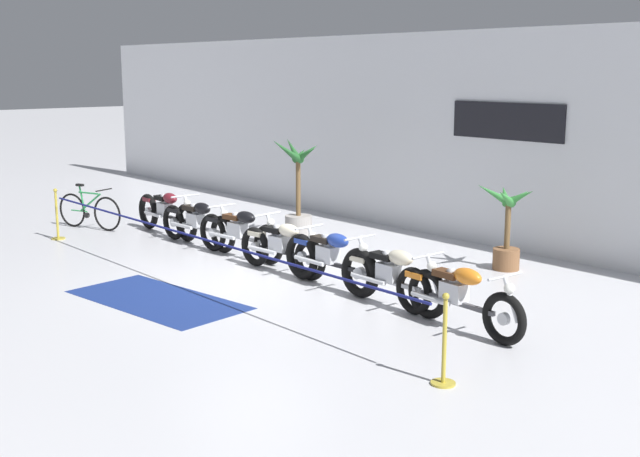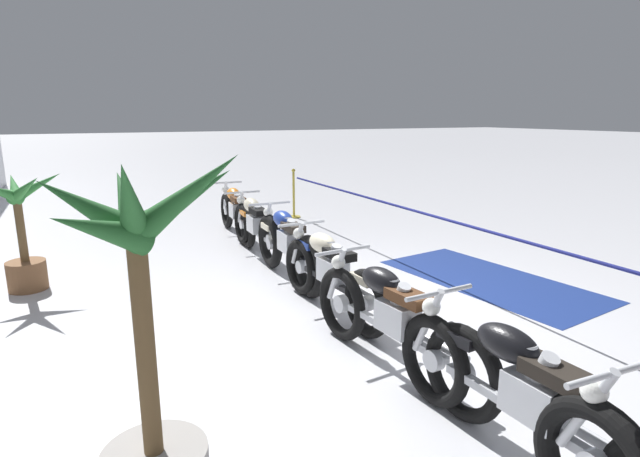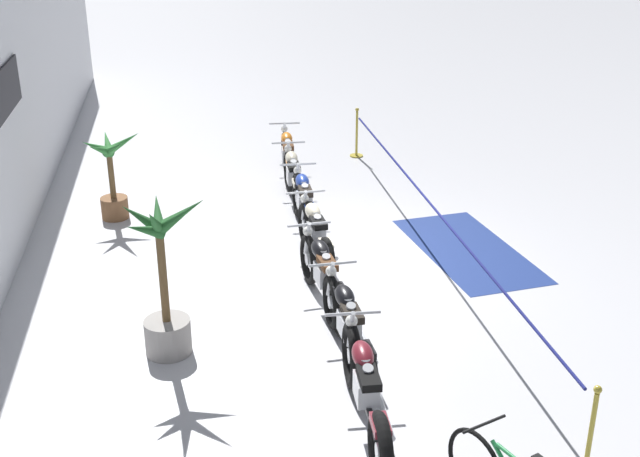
% 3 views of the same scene
% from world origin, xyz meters
% --- Properties ---
extents(ground_plane, '(120.00, 120.00, 0.00)m').
position_xyz_m(ground_plane, '(0.00, 0.00, 0.00)').
color(ground_plane, silver).
extents(motorcycle_black_1, '(2.39, 0.62, 0.94)m').
position_xyz_m(motorcycle_black_1, '(-2.73, 0.64, 0.47)').
color(motorcycle_black_1, black).
rests_on(motorcycle_black_1, ground).
extents(motorcycle_black_2, '(2.30, 0.62, 0.94)m').
position_xyz_m(motorcycle_black_2, '(-1.36, 0.69, 0.47)').
color(motorcycle_black_2, black).
rests_on(motorcycle_black_2, ground).
extents(motorcycle_cream_3, '(2.11, 0.62, 0.93)m').
position_xyz_m(motorcycle_cream_3, '(0.05, 0.56, 0.45)').
color(motorcycle_cream_3, black).
rests_on(motorcycle_cream_3, ground).
extents(motorcycle_blue_4, '(2.19, 0.62, 0.96)m').
position_xyz_m(motorcycle_blue_4, '(1.31, 0.54, 0.47)').
color(motorcycle_blue_4, black).
rests_on(motorcycle_blue_4, ground).
extents(motorcycle_cream_5, '(2.17, 0.62, 0.93)m').
position_xyz_m(motorcycle_cream_5, '(2.68, 0.52, 0.46)').
color(motorcycle_cream_5, black).
rests_on(motorcycle_cream_5, ground).
extents(motorcycle_orange_6, '(2.33, 0.62, 0.92)m').
position_xyz_m(motorcycle_orange_6, '(3.96, 0.45, 0.46)').
color(motorcycle_orange_6, black).
rests_on(motorcycle_orange_6, ground).
extents(potted_palm_left_of_row, '(1.02, 1.00, 1.56)m').
position_xyz_m(potted_palm_left_of_row, '(2.42, 3.66, 0.71)').
color(potted_palm_left_of_row, brown).
rests_on(potted_palm_left_of_row, ground).
extents(potted_palm_right_of_row, '(1.04, 1.02, 2.10)m').
position_xyz_m(potted_palm_right_of_row, '(-2.17, 2.75, 0.83)').
color(potted_palm_right_of_row, gray).
rests_on(potted_palm_right_of_row, ground).
extents(stanchion_far_left, '(10.24, 0.28, 1.05)m').
position_xyz_m(stanchion_far_left, '(-1.45, -1.18, 0.74)').
color(stanchion_far_left, gold).
rests_on(stanchion_far_left, ground).
extents(stanchion_mid_left, '(0.28, 0.28, 1.05)m').
position_xyz_m(stanchion_mid_left, '(5.12, -1.18, 0.36)').
color(stanchion_mid_left, gold).
rests_on(stanchion_mid_left, ground).
extents(floor_banner, '(3.08, 1.76, 0.01)m').
position_xyz_m(floor_banner, '(0.09, -1.89, 0.00)').
color(floor_banner, navy).
rests_on(floor_banner, ground).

